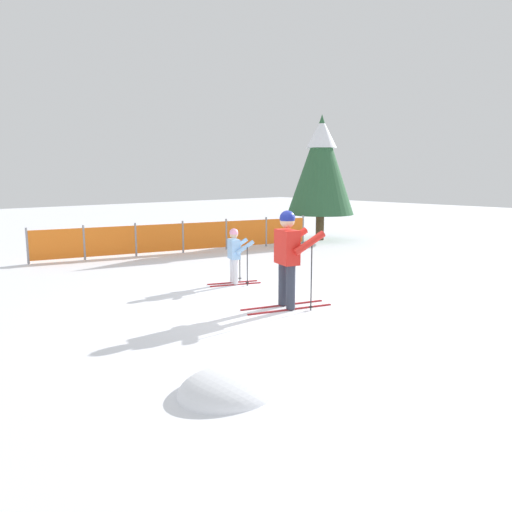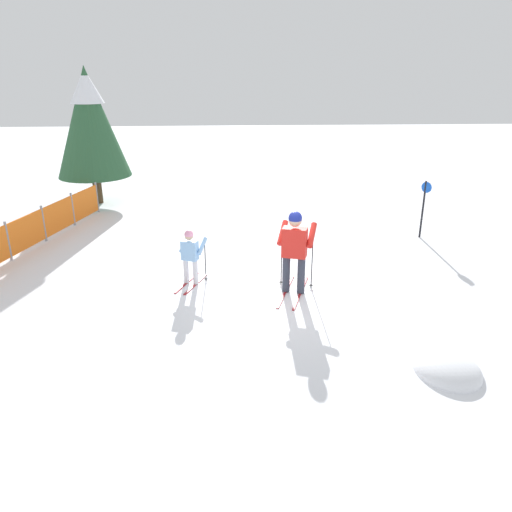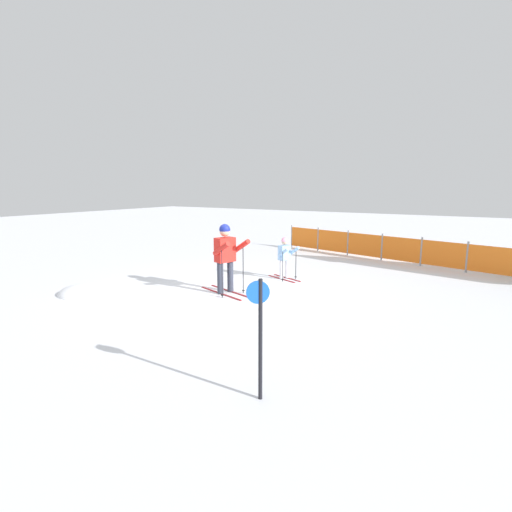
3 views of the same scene
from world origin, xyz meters
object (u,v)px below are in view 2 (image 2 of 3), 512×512
at_px(conifer_far, 90,121).
at_px(trail_marker, 424,203).
at_px(skier_adult, 295,245).
at_px(skier_child, 190,252).
at_px(safety_fence, 8,241).

height_order(conifer_far, trail_marker, conifer_far).
bearing_deg(conifer_far, skier_adult, -142.66).
relative_size(skier_child, trail_marker, 0.78).
bearing_deg(skier_child, trail_marker, -43.84).
relative_size(safety_fence, conifer_far, 1.90).
distance_m(skier_adult, safety_fence, 6.76).
relative_size(conifer_far, trail_marker, 2.84).
distance_m(conifer_far, trail_marker, 10.38).
bearing_deg(safety_fence, skier_adult, -108.39).
relative_size(skier_adult, trail_marker, 1.12).
relative_size(skier_adult, conifer_far, 0.39).
bearing_deg(trail_marker, safety_fence, 96.10).
bearing_deg(trail_marker, skier_adult, 130.29).
xyz_separation_m(safety_fence, conifer_far, (5.19, -0.81, 2.18)).
distance_m(skier_child, trail_marker, 6.46).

